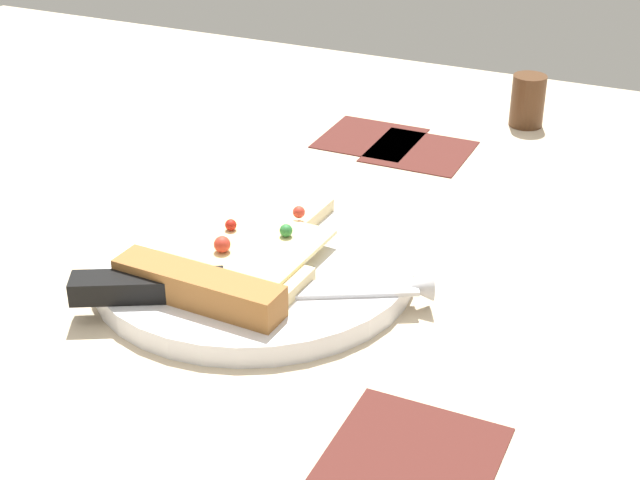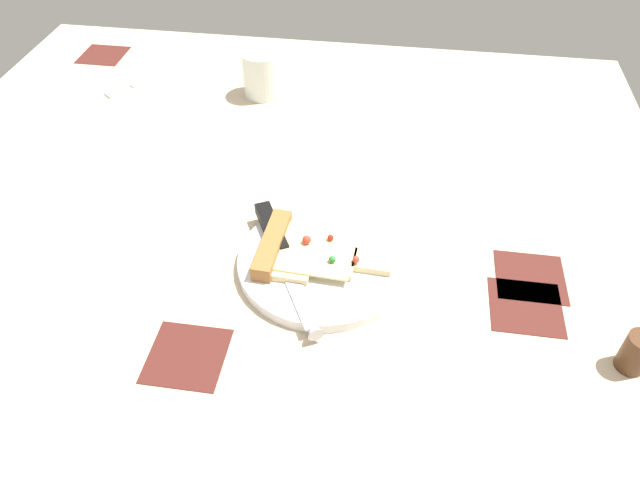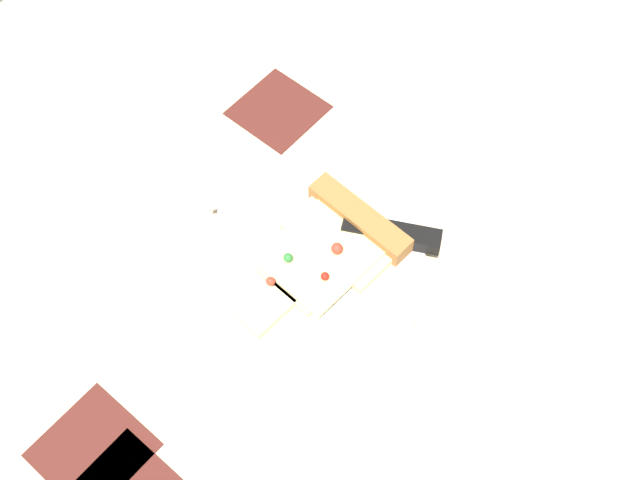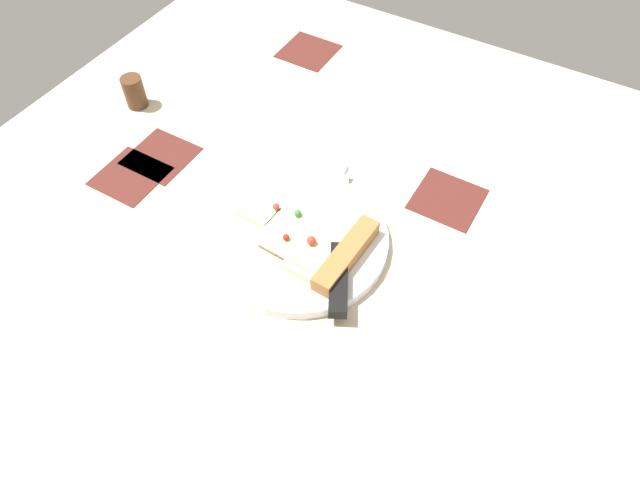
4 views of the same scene
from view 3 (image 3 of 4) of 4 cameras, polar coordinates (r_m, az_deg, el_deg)
The scene contains 4 objects.
ground_plane at distance 85.60cm, azimuth 6.92°, elevation -1.13°, with size 123.05×123.05×3.00cm.
plate at distance 81.50cm, azimuth -0.55°, elevation -2.22°, with size 22.96×22.96×1.58cm, color silver.
pizza_slice at distance 81.06cm, azimuth 0.72°, elevation -0.51°, with size 12.12×17.79×2.46cm.
knife at distance 82.59cm, azimuth 1.89°, elevation 0.99°, with size 22.22×13.03×2.45cm.
Camera 3 is at (19.30, -38.62, 72.43)cm, focal length 45.72 mm.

